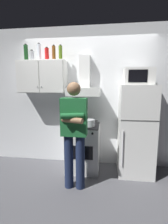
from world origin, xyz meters
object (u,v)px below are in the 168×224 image
object	(u,v)px
upper_cabinet	(43,77)
bottle_soda_red	(47,54)
person_standing	(74,132)
bottle_vodka_clear	(39,52)
range_hood	(84,85)
bottle_olive_oil	(61,53)
refrigerator	(136,130)
stove_oven	(83,147)
cooking_pot	(89,123)
bottle_wine_green	(26,53)
bottle_canister_steel	(32,56)
bottle_beer_brown	(54,53)
microwave	(138,77)

from	to	relation	value
upper_cabinet	bottle_soda_red	size ratio (longest dim) A/B	3.62
person_standing	bottle_soda_red	distance (m)	1.62
upper_cabinet	bottle_vodka_clear	size ratio (longest dim) A/B	2.81
range_hood	bottle_olive_oil	xyz separation A→B (m)	(-0.43, -0.01, 0.58)
refrigerator	bottle_olive_oil	world-z (taller)	bottle_olive_oil
stove_oven	cooking_pot	distance (m)	0.53
bottle_wine_green	bottle_canister_steel	bearing A→B (deg)	7.91
bottle_beer_brown	stove_oven	bearing A→B (deg)	-12.60
person_standing	bottle_wine_green	xyz separation A→B (m)	(-1.06, 0.73, 1.30)
bottle_canister_steel	bottle_soda_red	size ratio (longest dim) A/B	0.82
upper_cabinet	cooking_pot	bearing A→B (deg)	-14.73
upper_cabinet	stove_oven	distance (m)	1.55
bottle_wine_green	bottle_beer_brown	bearing A→B (deg)	0.33
range_hood	refrigerator	distance (m)	1.25
bottle_olive_oil	bottle_canister_steel	xyz separation A→B (m)	(-0.57, 0.03, -0.03)
microwave	bottle_wine_green	xyz separation A→B (m)	(-2.06, 0.10, 0.46)
microwave	person_standing	world-z (taller)	microwave
bottle_canister_steel	bottle_wine_green	distance (m)	0.12
range_hood	bottle_wine_green	xyz separation A→B (m)	(-1.11, -0.00, 0.60)
person_standing	bottle_soda_red	size ratio (longest dim) A/B	6.59
person_standing	bottle_beer_brown	xyz separation A→B (m)	(-0.52, 0.73, 1.28)
bottle_beer_brown	bottle_olive_oil	bearing A→B (deg)	-6.17
upper_cabinet	stove_oven	size ratio (longest dim) A/B	1.03
range_hood	bottle_beer_brown	size ratio (longest dim) A/B	2.71
refrigerator	person_standing	distance (m)	1.17
microwave	person_standing	bearing A→B (deg)	-148.00
refrigerator	bottle_beer_brown	size ratio (longest dim) A/B	5.79
cooking_pot	bottle_wine_green	distance (m)	1.79
stove_oven	bottle_canister_steel	distance (m)	1.99
microwave	bottle_vodka_clear	bearing A→B (deg)	176.33
bottle_vodka_clear	bottle_beer_brown	bearing A→B (deg)	-1.68
bottle_canister_steel	bottle_vodka_clear	xyz separation A→B (m)	(0.15, -0.00, 0.06)
range_hood	bottle_olive_oil	size ratio (longest dim) A/B	2.75
upper_cabinet	bottle_canister_steel	bearing A→B (deg)	176.41
bottle_wine_green	bottle_vodka_clear	distance (m)	0.26
bottle_vodka_clear	bottle_soda_red	distance (m)	0.15
stove_oven	bottle_beer_brown	distance (m)	1.84
refrigerator	bottle_vodka_clear	distance (m)	2.29
range_hood	microwave	xyz separation A→B (m)	(0.95, -0.11, 0.14)
bottle_vodka_clear	refrigerator	bearing A→B (deg)	-4.25
bottle_vodka_clear	bottle_canister_steel	bearing A→B (deg)	178.78
stove_oven	cooking_pot	size ratio (longest dim) A/B	3.00
stove_oven	person_standing	xyz separation A→B (m)	(-0.05, -0.61, 0.47)
bottle_wine_green	microwave	bearing A→B (deg)	-2.90
microwave	bottle_vodka_clear	xyz separation A→B (m)	(-1.80, 0.12, 0.46)
microwave	bottle_vodka_clear	world-z (taller)	bottle_vodka_clear
stove_oven	bottle_canister_steel	bearing A→B (deg)	172.16
stove_oven	bottle_olive_oil	size ratio (longest dim) A/B	3.21
bottle_olive_oil	bottle_beer_brown	distance (m)	0.13
bottle_wine_green	bottle_soda_red	xyz separation A→B (m)	(0.40, 0.03, -0.03)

